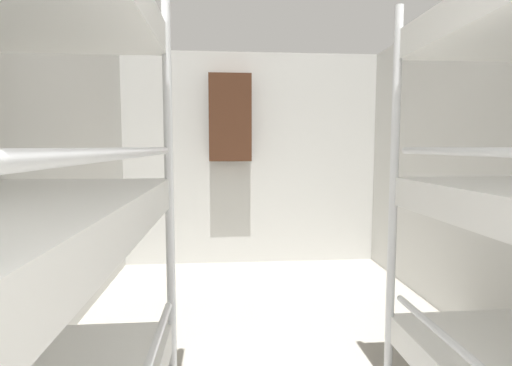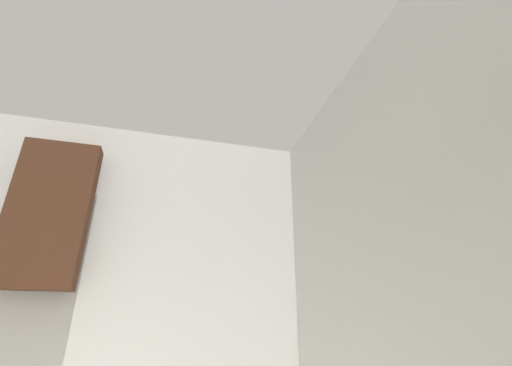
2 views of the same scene
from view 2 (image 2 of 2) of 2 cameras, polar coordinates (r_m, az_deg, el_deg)
name	(u,v)px [view 2 (image 2 of 2)]	position (r m, az deg, el deg)	size (l,w,h in m)	color
wall_back	(81,292)	(2.39, -27.15, -15.81)	(2.85, 0.06, 2.27)	silver
hanging_coat	(49,211)	(2.39, -31.22, -4.08)	(0.44, 0.12, 0.90)	#472819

